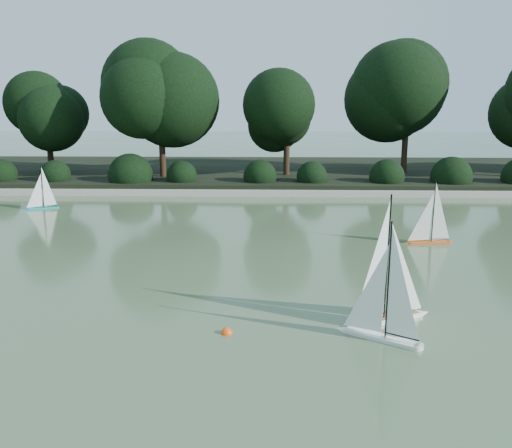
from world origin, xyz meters
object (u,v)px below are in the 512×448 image
Objects in this scene: sailboat_white_b at (394,299)px; sailboat_orange at (426,233)px; sailboat_white_a at (375,319)px; sailboat_teal at (39,202)px; race_buoy at (227,333)px.

sailboat_white_b reaches higher than sailboat_orange.
sailboat_teal is (-7.22, 7.80, -0.05)m from sailboat_white_a.
sailboat_teal is at bearing 125.12° from race_buoy.
sailboat_white_a reaches higher than sailboat_orange.
sailboat_white_a is 10.61× the size of race_buoy.
race_buoy is (-3.57, -4.47, -0.21)m from sailboat_orange.
sailboat_orange is at bearing -19.88° from sailboat_teal.
sailboat_white_b is at bearing 60.49° from sailboat_white_a.
race_buoy is (5.43, -7.73, -0.19)m from sailboat_teal.
sailboat_white_b is 1.47× the size of sailboat_teal.
sailboat_white_a is 0.87× the size of sailboat_white_b.
sailboat_white_a is at bearing -2.54° from race_buoy.
sailboat_white_a is 10.63m from sailboat_teal.
race_buoy is at bearing -166.47° from sailboat_white_b.
sailboat_white_b is 1.31× the size of sailboat_orange.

